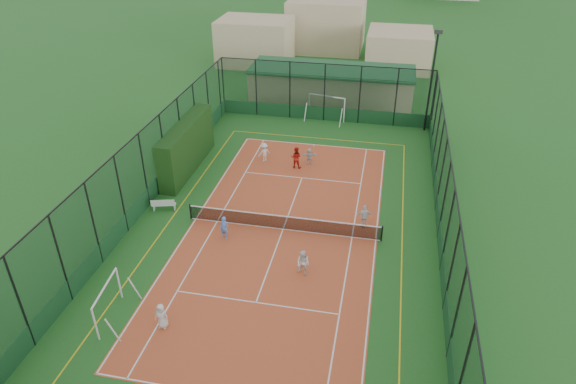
% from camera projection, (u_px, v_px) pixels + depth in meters
% --- Properties ---
extents(ground, '(300.00, 300.00, 0.00)m').
position_uv_depth(ground, '(283.00, 229.00, 30.60)').
color(ground, '#245B1F').
rests_on(ground, ground).
extents(court_slab, '(11.17, 23.97, 0.01)m').
position_uv_depth(court_slab, '(283.00, 229.00, 30.60)').
color(court_slab, '#BC4929').
rests_on(court_slab, ground).
extents(tennis_net, '(11.67, 0.12, 1.06)m').
position_uv_depth(tennis_net, '(283.00, 222.00, 30.33)').
color(tennis_net, black).
rests_on(tennis_net, ground).
extents(perimeter_fence, '(18.12, 34.12, 5.00)m').
position_uv_depth(perimeter_fence, '(283.00, 193.00, 29.32)').
color(perimeter_fence, '#11331C').
rests_on(perimeter_fence, ground).
extents(floodlight_ne, '(0.60, 0.26, 8.25)m').
position_uv_depth(floodlight_ne, '(431.00, 82.00, 40.97)').
color(floodlight_ne, black).
rests_on(floodlight_ne, ground).
extents(clubhouse, '(15.20, 7.20, 3.15)m').
position_uv_depth(clubhouse, '(331.00, 84.00, 48.30)').
color(clubhouse, tan).
rests_on(clubhouse, ground).
extents(hedge_left, '(1.18, 7.89, 3.45)m').
position_uv_depth(hedge_left, '(187.00, 147.00, 36.36)').
color(hedge_left, black).
rests_on(hedge_left, ground).
extents(white_bench, '(1.53, 0.79, 0.83)m').
position_uv_depth(white_bench, '(164.00, 204.00, 32.25)').
color(white_bench, white).
rests_on(white_bench, ground).
extents(futsal_goal_near, '(2.95, 1.14, 1.86)m').
position_uv_depth(futsal_goal_near, '(108.00, 303.00, 23.88)').
color(futsal_goal_near, white).
rests_on(futsal_goal_near, ground).
extents(futsal_goal_far, '(3.46, 1.63, 2.15)m').
position_uv_depth(futsal_goal_far, '(326.00, 108.00, 44.45)').
color(futsal_goal_far, white).
rests_on(futsal_goal_far, ground).
extents(child_near_left, '(0.67, 0.45, 1.33)m').
position_uv_depth(child_near_left, '(162.00, 316.00, 23.49)').
color(child_near_left, silver).
rests_on(child_near_left, court_slab).
extents(child_near_mid, '(0.57, 0.43, 1.41)m').
position_uv_depth(child_near_mid, '(224.00, 228.00, 29.49)').
color(child_near_mid, '#5289EA').
rests_on(child_near_mid, court_slab).
extents(child_near_right, '(0.90, 0.82, 1.49)m').
position_uv_depth(child_near_right, '(303.00, 263.00, 26.66)').
color(child_near_right, white).
rests_on(child_near_right, court_slab).
extents(child_far_left, '(1.06, 1.02, 1.45)m').
position_uv_depth(child_far_left, '(264.00, 152.00, 37.80)').
color(child_far_left, silver).
rests_on(child_far_left, court_slab).
extents(child_far_right, '(0.94, 0.52, 1.52)m').
position_uv_depth(child_far_right, '(364.00, 216.00, 30.41)').
color(child_far_right, white).
rests_on(child_far_right, court_slab).
extents(child_far_back, '(1.16, 0.61, 1.20)m').
position_uv_depth(child_far_back, '(309.00, 156.00, 37.57)').
color(child_far_back, silver).
rests_on(child_far_back, court_slab).
extents(coach, '(0.81, 0.65, 1.61)m').
position_uv_depth(coach, '(296.00, 157.00, 36.92)').
color(coach, '#B41D13').
rests_on(coach, court_slab).
extents(tennis_balls, '(4.29, 1.06, 0.07)m').
position_uv_depth(tennis_balls, '(301.00, 219.00, 31.49)').
color(tennis_balls, '#CCE033').
rests_on(tennis_balls, court_slab).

